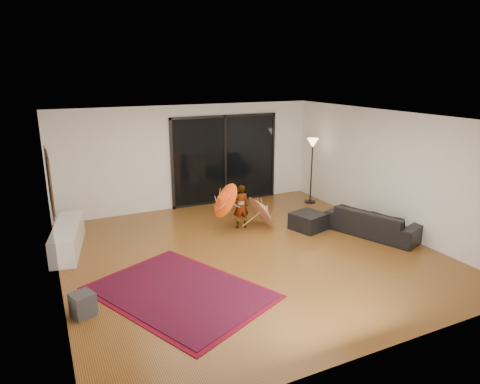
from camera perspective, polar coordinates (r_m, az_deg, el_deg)
floor at (r=8.66m, az=1.24°, el=-8.19°), size 7.00×7.00×0.00m
ceiling at (r=7.95m, az=1.36°, el=9.88°), size 7.00×7.00×0.00m
wall_back at (r=11.35m, az=-6.73°, el=4.68°), size 7.00×0.00×7.00m
wall_front at (r=5.49m, az=18.19°, el=-8.34°), size 7.00×0.00×7.00m
wall_left at (r=7.38m, az=-23.77°, el=-2.70°), size 0.00×7.00×7.00m
wall_right at (r=10.23m, az=19.10°, el=2.68°), size 0.00×7.00×7.00m
sliding_door at (r=11.71m, az=-2.01°, el=4.37°), size 3.06×0.07×2.40m
painting at (r=8.27m, az=-24.07°, el=1.33°), size 0.04×1.28×1.08m
media_console at (r=9.40m, az=-22.01°, el=-5.68°), size 0.82×1.95×0.53m
speaker at (r=6.98m, az=-20.23°, el=-13.88°), size 0.40×0.40×0.36m
persian_rug at (r=7.31m, az=-7.99°, el=-13.08°), size 3.05×3.45×0.02m
sofa at (r=9.96m, az=17.33°, el=-3.83°), size 1.47×2.19×0.60m
ottoman at (r=9.98m, az=9.11°, el=-3.87°), size 0.84×0.84×0.39m
floor_lamp at (r=11.75m, az=9.62°, el=5.24°), size 0.31×0.31×1.78m
child at (r=9.85m, az=0.11°, el=-1.95°), size 0.40×0.29×1.03m
parasol_orange at (r=9.53m, az=-2.75°, el=-1.22°), size 0.58×0.83×0.87m
parasol_white at (r=9.99m, az=3.59°, el=-1.79°), size 0.61×0.86×0.94m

